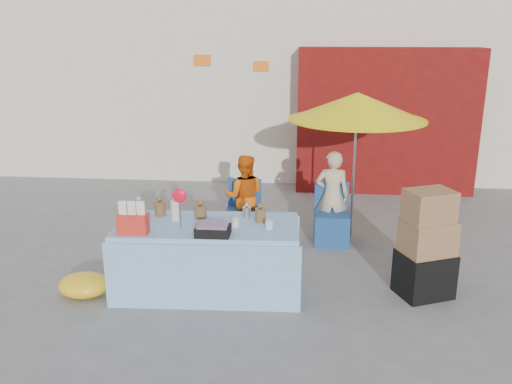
# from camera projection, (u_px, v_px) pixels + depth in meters

# --- Properties ---
(ground) EXTENTS (80.00, 80.00, 0.00)m
(ground) POSITION_uv_depth(u_px,v_px,m) (238.00, 287.00, 6.38)
(ground) COLOR slate
(ground) RESTS_ON ground
(backdrop) EXTENTS (14.00, 8.00, 7.80)m
(backdrop) POSITION_uv_depth(u_px,v_px,m) (298.00, 20.00, 12.59)
(backdrop) COLOR silver
(backdrop) RESTS_ON ground
(market_table) EXTENTS (2.14, 1.07, 1.27)m
(market_table) POSITION_uv_depth(u_px,v_px,m) (207.00, 256.00, 6.22)
(market_table) COLOR #9BCAF8
(market_table) RESTS_ON ground
(chair_left) EXTENTS (0.49, 0.48, 0.85)m
(chair_left) POSITION_uv_depth(u_px,v_px,m) (243.00, 223.00, 7.75)
(chair_left) COLOR navy
(chair_left) RESTS_ON ground
(chair_right) EXTENTS (0.49, 0.48, 0.85)m
(chair_right) POSITION_uv_depth(u_px,v_px,m) (331.00, 225.00, 7.65)
(chair_right) COLOR navy
(chair_right) RESTS_ON ground
(vendor_orange) EXTENTS (0.60, 0.47, 1.22)m
(vendor_orange) POSITION_uv_depth(u_px,v_px,m) (244.00, 196.00, 7.78)
(vendor_orange) COLOR orange
(vendor_orange) RESTS_ON ground
(vendor_beige) EXTENTS (0.48, 0.32, 1.30)m
(vendor_beige) POSITION_uv_depth(u_px,v_px,m) (332.00, 196.00, 7.66)
(vendor_beige) COLOR beige
(vendor_beige) RESTS_ON ground
(umbrella) EXTENTS (1.90, 1.90, 2.09)m
(umbrella) POSITION_uv_depth(u_px,v_px,m) (357.00, 107.00, 7.41)
(umbrella) COLOR gray
(umbrella) RESTS_ON ground
(box_stack) EXTENTS (0.70, 0.65, 1.25)m
(box_stack) POSITION_uv_depth(u_px,v_px,m) (426.00, 248.00, 6.05)
(box_stack) COLOR black
(box_stack) RESTS_ON ground
(tarp_bundle) EXTENTS (0.60, 0.49, 0.26)m
(tarp_bundle) POSITION_uv_depth(u_px,v_px,m) (84.00, 285.00, 6.15)
(tarp_bundle) COLOR yellow
(tarp_bundle) RESTS_ON ground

